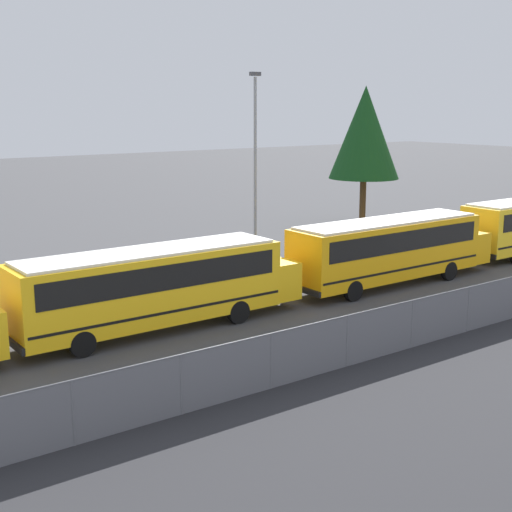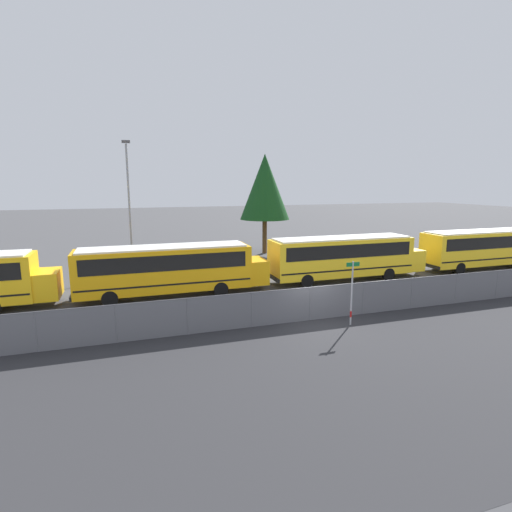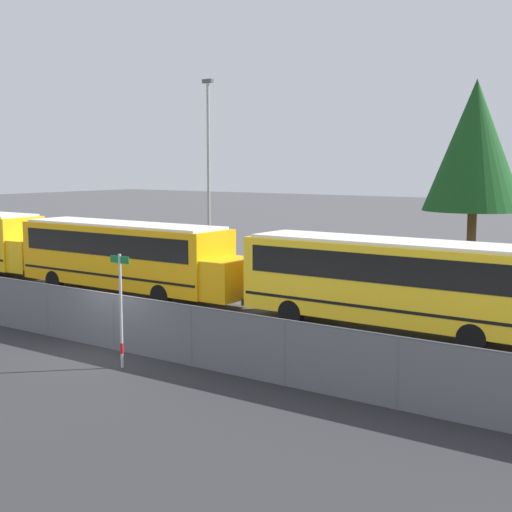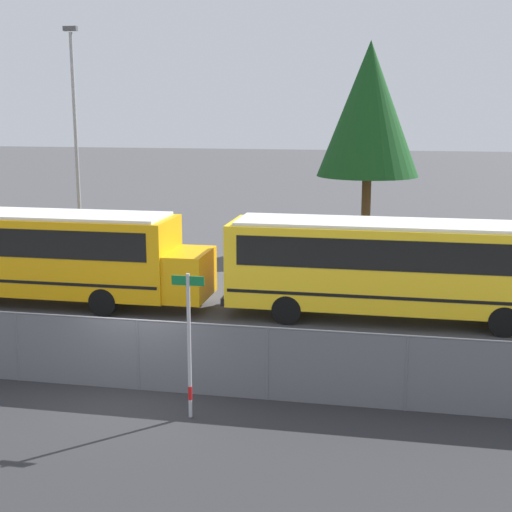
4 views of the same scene
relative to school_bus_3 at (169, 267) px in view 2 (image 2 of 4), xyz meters
name	(u,v)px [view 2 (image 2 of 4)]	position (x,y,z in m)	size (l,w,h in m)	color
ground_plane	(309,320)	(6.20, -6.71, -1.83)	(200.00, 200.00, 0.00)	#424244
road_strip	(382,373)	(6.20, -12.71, -1.83)	(144.56, 12.00, 0.01)	#2B2B2D
fence	(310,303)	(6.20, -6.71, -0.95)	(110.63, 0.07, 1.74)	#9EA0A5
school_bus_3	(169,267)	(0.00, 0.00, 0.00)	(11.62, 2.49, 3.11)	orange
school_bus_4	(345,255)	(12.26, 0.25, 0.00)	(11.62, 2.49, 3.11)	yellow
school_bus_5	(484,246)	(25.02, 0.22, 0.00)	(11.62, 2.49, 3.11)	yellow
street_sign	(352,292)	(7.81, -7.94, -0.16)	(0.70, 0.09, 3.17)	#B7B7BC
light_pole	(129,202)	(-1.98, 8.00, 3.55)	(0.60, 0.24, 9.96)	gray
tree_1	(265,187)	(10.61, 12.57, 4.62)	(4.79, 4.79, 9.59)	#51381E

